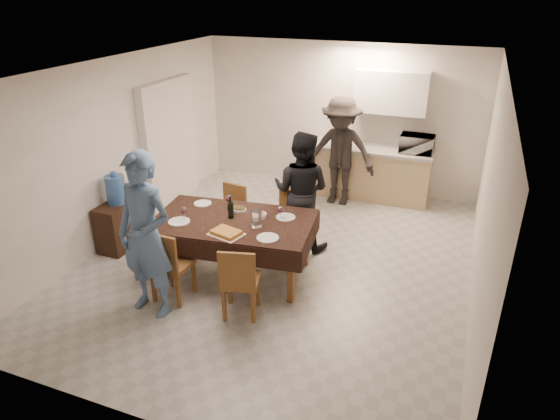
{
  "coord_description": "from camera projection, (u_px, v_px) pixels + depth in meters",
  "views": [
    {
      "loc": [
        2.17,
        -5.57,
        3.55
      ],
      "look_at": [
        0.13,
        -0.3,
        0.92
      ],
      "focal_mm": 32.0,
      "sensor_mm": 36.0,
      "label": 1
    }
  ],
  "objects": [
    {
      "name": "person_near",
      "position": [
        146.0,
        236.0,
        5.51
      ],
      "size": [
        0.75,
        0.54,
        1.94
      ],
      "primitive_type": "imported",
      "rotation": [
        0.0,
        0.0,
        -0.11
      ],
      "color": "#4C6B95",
      "rests_on": "floor"
    },
    {
      "name": "person_kitchen",
      "position": [
        340.0,
        152.0,
        8.34
      ],
      "size": [
        1.19,
        0.68,
        1.84
      ],
      "primitive_type": "imported",
      "color": "black",
      "rests_on": "floor"
    },
    {
      "name": "dining_table",
      "position": [
        233.0,
        223.0,
        6.31
      ],
      "size": [
        2.14,
        1.41,
        0.79
      ],
      "rotation": [
        0.0,
        0.0,
        0.12
      ],
      "color": "black",
      "rests_on": "floor"
    },
    {
      "name": "person_far",
      "position": [
        301.0,
        191.0,
        6.97
      ],
      "size": [
        0.85,
        0.67,
        1.71
      ],
      "primitive_type": "imported",
      "rotation": [
        0.0,
        0.0,
        3.11
      ],
      "color": "black",
      "rests_on": "floor"
    },
    {
      "name": "plate_near_right",
      "position": [
        268.0,
        238.0,
        5.84
      ],
      "size": [
        0.26,
        0.26,
        0.02
      ],
      "primitive_type": "cylinder",
      "color": "white",
      "rests_on": "dining_table"
    },
    {
      "name": "wine_bottle",
      "position": [
        231.0,
        207.0,
        6.29
      ],
      "size": [
        0.07,
        0.07,
        0.3
      ],
      "primitive_type": null,
      "color": "black",
      "rests_on": "dining_table"
    },
    {
      "name": "kitchen_worktop",
      "position": [
        367.0,
        148.0,
        8.62
      ],
      "size": [
        2.24,
        0.64,
        0.05
      ],
      "primitive_type": "cube",
      "color": "#989994",
      "rests_on": "kitchen_base_cabinet"
    },
    {
      "name": "savoury_tart",
      "position": [
        226.0,
        233.0,
        5.93
      ],
      "size": [
        0.45,
        0.38,
        0.05
      ],
      "primitive_type": "cube",
      "rotation": [
        0.0,
        0.0,
        -0.25
      ],
      "color": "gold",
      "rests_on": "dining_table"
    },
    {
      "name": "floor",
      "position": [
        279.0,
        260.0,
        6.92
      ],
      "size": [
        5.0,
        6.0,
        0.02
      ],
      "primitive_type": "cube",
      "color": "#AEAEA9",
      "rests_on": "ground"
    },
    {
      "name": "water_pitcher",
      "position": [
        257.0,
        219.0,
        6.09
      ],
      "size": [
        0.13,
        0.13,
        0.21
      ],
      "primitive_type": "cylinder",
      "color": "white",
      "rests_on": "dining_table"
    },
    {
      "name": "microwave",
      "position": [
        417.0,
        144.0,
        8.28
      ],
      "size": [
        0.54,
        0.37,
        0.3
      ],
      "primitive_type": "imported",
      "rotation": [
        0.0,
        0.0,
        3.14
      ],
      "color": "white",
      "rests_on": "kitchen_worktop"
    },
    {
      "name": "wine_glass_c",
      "position": [
        229.0,
        201.0,
        6.57
      ],
      "size": [
        0.09,
        0.09,
        0.2
      ],
      "primitive_type": null,
      "color": "white",
      "rests_on": "dining_table"
    },
    {
      "name": "wall_front",
      "position": [
        138.0,
        301.0,
        3.84
      ],
      "size": [
        5.0,
        0.02,
        2.6
      ],
      "primitive_type": "cube",
      "color": "silver",
      "rests_on": "floor"
    },
    {
      "name": "plate_near_left",
      "position": [
        179.0,
        222.0,
        6.23
      ],
      "size": [
        0.27,
        0.27,
        0.02
      ],
      "primitive_type": "cylinder",
      "color": "white",
      "rests_on": "dining_table"
    },
    {
      "name": "wall_right",
      "position": [
        488.0,
        201.0,
        5.56
      ],
      "size": [
        0.02,
        6.0,
        2.6
      ],
      "primitive_type": "cube",
      "color": "silver",
      "rests_on": "floor"
    },
    {
      "name": "wine_glass_b",
      "position": [
        281.0,
        213.0,
        6.29
      ],
      "size": [
        0.08,
        0.08,
        0.17
      ],
      "primitive_type": null,
      "color": "white",
      "rests_on": "dining_table"
    },
    {
      "name": "wine_glass_a",
      "position": [
        184.0,
        214.0,
        6.22
      ],
      "size": [
        0.09,
        0.09,
        0.2
      ],
      "primitive_type": null,
      "color": "white",
      "rests_on": "dining_table"
    },
    {
      "name": "ceiling",
      "position": [
        279.0,
        68.0,
        5.83
      ],
      "size": [
        5.0,
        6.0,
        0.02
      ],
      "primitive_type": "cube",
      "color": "white",
      "rests_on": "wall_back"
    },
    {
      "name": "console",
      "position": [
        121.0,
        224.0,
        7.17
      ],
      "size": [
        0.37,
        0.74,
        0.68
      ],
      "primitive_type": "cube",
      "color": "black",
      "rests_on": "floor"
    },
    {
      "name": "chair_far_left",
      "position": [
        226.0,
        212.0,
        7.11
      ],
      "size": [
        0.44,
        0.44,
        0.47
      ],
      "rotation": [
        0.0,
        0.0,
        3.0
      ],
      "color": "brown",
      "rests_on": "floor"
    },
    {
      "name": "chair_near_left",
      "position": [
        167.0,
        259.0,
        5.82
      ],
      "size": [
        0.44,
        0.44,
        0.51
      ],
      "rotation": [
        0.0,
        0.0,
        -0.03
      ],
      "color": "brown",
      "rests_on": "floor"
    },
    {
      "name": "chair_near_right",
      "position": [
        237.0,
        276.0,
        5.53
      ],
      "size": [
        0.5,
        0.51,
        0.49
      ],
      "rotation": [
        0.0,
        0.0,
        0.25
      ],
      "color": "brown",
      "rests_on": "floor"
    },
    {
      "name": "wall_left",
      "position": [
        118.0,
        150.0,
        7.19
      ],
      "size": [
        0.02,
        6.0,
        2.6
      ],
      "primitive_type": "cube",
      "color": "silver",
      "rests_on": "floor"
    },
    {
      "name": "stub_partition",
      "position": [
        170.0,
        144.0,
        8.29
      ],
      "size": [
        0.15,
        1.4,
        2.1
      ],
      "primitive_type": "cube",
      "color": "silver",
      "rests_on": "floor"
    },
    {
      "name": "chair_far_right",
      "position": [
        285.0,
        221.0,
        6.81
      ],
      "size": [
        0.44,
        0.44,
        0.49
      ],
      "rotation": [
        0.0,
        0.0,
        3.05
      ],
      "color": "brown",
      "rests_on": "floor"
    },
    {
      "name": "upper_cabinet",
      "position": [
        391.0,
        92.0,
        8.23
      ],
      "size": [
        1.2,
        0.34,
        0.7
      ],
      "primitive_type": "cube",
      "color": "white",
      "rests_on": "wall_back"
    },
    {
      "name": "plate_far_left",
      "position": [
        203.0,
        203.0,
        6.74
      ],
      "size": [
        0.24,
        0.24,
        0.01
      ],
      "primitive_type": "cylinder",
      "color": "white",
      "rests_on": "dining_table"
    },
    {
      "name": "salad_bowl",
      "position": [
        260.0,
        216.0,
        6.33
      ],
      "size": [
        0.16,
        0.16,
        0.06
      ],
      "primitive_type": "cylinder",
      "color": "white",
      "rests_on": "dining_table"
    },
    {
      "name": "mushroom_dish",
      "position": [
        239.0,
        209.0,
        6.54
      ],
      "size": [
        0.19,
        0.19,
        0.03
      ],
      "primitive_type": "cylinder",
      "color": "white",
      "rests_on": "dining_table"
    },
    {
      "name": "wall_back",
      "position": [
        340.0,
        117.0,
        8.91
      ],
      "size": [
        5.0,
        0.02,
        2.6
      ],
      "primitive_type": "cube",
      "color": "silver",
      "rests_on": "floor"
    },
    {
      "name": "kitchen_base_cabinet",
      "position": [
        366.0,
        173.0,
        8.81
      ],
      "size": [
        2.2,
        0.6,
        0.86
      ],
      "primitive_type": "cube",
      "color": "tan",
      "rests_on": "floor"
    },
    {
      "name": "plate_far_right",
      "position": [
        286.0,
        217.0,
        6.35
      ],
      "size": [
        0.25,
        0.25,
        0.01
      ],
      "primitive_type": "cylinder",
      "color": "white",
      "rests_on": "dining_table"
    },
    {
      "name": "water_jug",
      "position": [
        116.0,
        190.0,
        6.94
      ],
      "size": [
        0.27,
        0.27,
        0.4
      ],
      "primitive_type": "cylinder",
      "color": "#4274C7",
      "rests_on": "console"
    }
  ]
}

